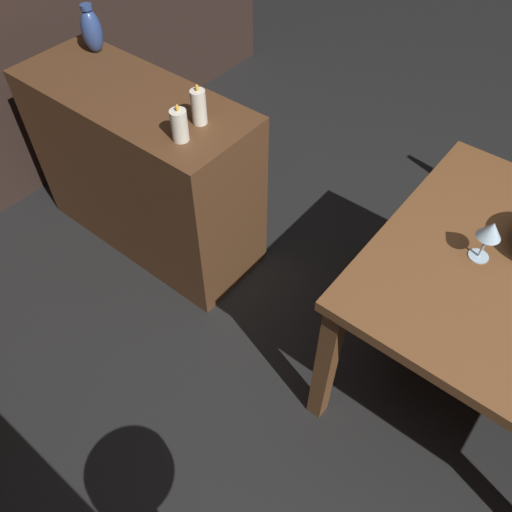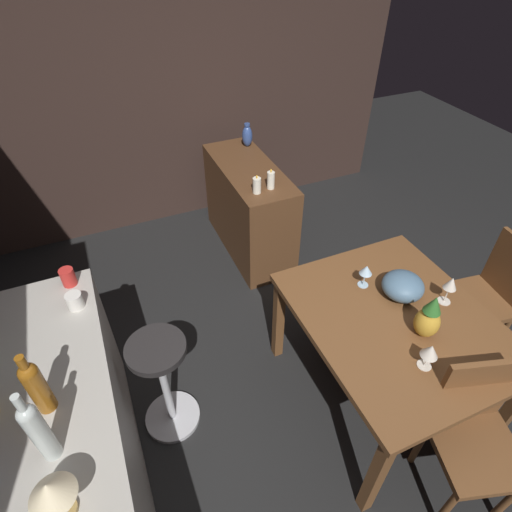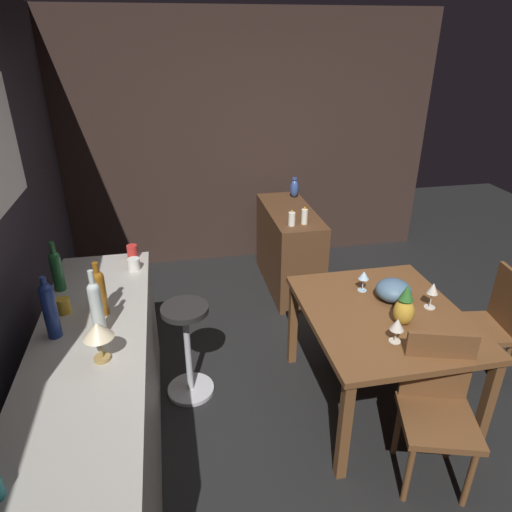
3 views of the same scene
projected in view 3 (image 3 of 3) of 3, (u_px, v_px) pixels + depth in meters
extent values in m
plane|color=black|center=(331.00, 404.00, 3.23)|extent=(9.00, 9.00, 0.00)
cube|color=#33231E|center=(231.00, 144.00, 4.86)|extent=(0.10, 4.40, 2.60)
cube|color=brown|center=(384.00, 315.00, 2.96)|extent=(1.18, 0.99, 0.04)
cube|color=brown|center=(344.00, 431.00, 2.57)|extent=(0.06, 0.06, 0.70)
cube|color=brown|center=(293.00, 324.00, 3.52)|extent=(0.06, 0.06, 0.70)
cube|color=brown|center=(486.00, 408.00, 2.72)|extent=(0.06, 0.06, 0.70)
cube|color=brown|center=(400.00, 311.00, 3.67)|extent=(0.06, 0.06, 0.70)
cube|color=#B2ADA3|center=(101.00, 405.00, 2.61)|extent=(2.10, 0.60, 0.90)
cube|color=#56351E|center=(289.00, 249.00, 4.60)|extent=(1.10, 0.44, 0.82)
cube|color=brown|center=(438.00, 422.00, 2.51)|extent=(0.50, 0.50, 0.04)
cube|color=brown|center=(437.00, 367.00, 2.58)|extent=(0.14, 0.37, 0.46)
cylinder|color=brown|center=(469.00, 478.00, 2.46)|extent=(0.04, 0.04, 0.42)
cylinder|color=brown|center=(408.00, 473.00, 2.48)|extent=(0.04, 0.04, 0.42)
cylinder|color=brown|center=(452.00, 432.00, 2.74)|extent=(0.04, 0.04, 0.42)
cylinder|color=brown|center=(398.00, 428.00, 2.77)|extent=(0.04, 0.04, 0.42)
cube|color=brown|center=(478.00, 329.00, 3.32)|extent=(0.45, 0.45, 0.04)
cube|color=brown|center=(509.00, 302.00, 3.23)|extent=(0.38, 0.08, 0.45)
cylinder|color=brown|center=(460.00, 369.00, 3.26)|extent=(0.04, 0.04, 0.41)
cylinder|color=brown|center=(441.00, 342.00, 3.55)|extent=(0.04, 0.04, 0.41)
cylinder|color=brown|center=(504.00, 367.00, 3.28)|extent=(0.04, 0.04, 0.41)
cylinder|color=brown|center=(481.00, 340.00, 3.57)|extent=(0.04, 0.04, 0.41)
cylinder|color=#262323|center=(185.00, 310.00, 3.05)|extent=(0.32, 0.32, 0.04)
cylinder|color=silver|center=(188.00, 352.00, 3.20)|extent=(0.04, 0.04, 0.68)
cylinder|color=silver|center=(191.00, 389.00, 3.35)|extent=(0.34, 0.34, 0.03)
cylinder|color=silver|center=(429.00, 307.00, 3.00)|extent=(0.07, 0.07, 0.00)
cylinder|color=silver|center=(431.00, 300.00, 2.98)|extent=(0.01, 0.01, 0.10)
cone|color=silver|center=(433.00, 288.00, 2.94)|extent=(0.07, 0.07, 0.07)
cylinder|color=silver|center=(395.00, 341.00, 2.67)|extent=(0.07, 0.07, 0.00)
cylinder|color=silver|center=(396.00, 335.00, 2.65)|extent=(0.01, 0.01, 0.08)
cone|color=silver|center=(397.00, 324.00, 2.62)|extent=(0.08, 0.08, 0.07)
cylinder|color=silver|center=(362.00, 290.00, 3.20)|extent=(0.06, 0.06, 0.00)
cylinder|color=silver|center=(363.00, 284.00, 3.18)|extent=(0.01, 0.01, 0.09)
cone|color=silver|center=(364.00, 275.00, 3.14)|extent=(0.07, 0.07, 0.06)
ellipsoid|color=gold|center=(404.00, 312.00, 2.80)|extent=(0.13, 0.13, 0.17)
cone|color=#2D6B28|center=(407.00, 292.00, 2.74)|extent=(0.09, 0.09, 0.10)
ellipsoid|color=slate|center=(393.00, 290.00, 3.06)|extent=(0.23, 0.23, 0.14)
cylinder|color=#8C5114|center=(100.00, 296.00, 2.59)|extent=(0.07, 0.07, 0.24)
sphere|color=#8C5114|center=(97.00, 277.00, 2.54)|extent=(0.07, 0.07, 0.07)
cylinder|color=#8C5114|center=(96.00, 268.00, 2.51)|extent=(0.03, 0.03, 0.07)
cylinder|color=silver|center=(97.00, 312.00, 2.40)|extent=(0.07, 0.07, 0.28)
sphere|color=silver|center=(93.00, 289.00, 2.34)|extent=(0.07, 0.07, 0.07)
cylinder|color=silver|center=(91.00, 278.00, 2.31)|extent=(0.03, 0.03, 0.08)
cylinder|color=navy|center=(51.00, 313.00, 2.39)|extent=(0.07, 0.07, 0.28)
sphere|color=navy|center=(45.00, 290.00, 2.32)|extent=(0.07, 0.07, 0.07)
cylinder|color=navy|center=(43.00, 282.00, 2.30)|extent=(0.03, 0.03, 0.05)
cylinder|color=#1E592D|center=(58.00, 273.00, 2.84)|extent=(0.07, 0.07, 0.23)
sphere|color=#1E592D|center=(54.00, 257.00, 2.79)|extent=(0.07, 0.07, 0.07)
cylinder|color=#1E592D|center=(52.00, 248.00, 2.77)|extent=(0.03, 0.03, 0.08)
cylinder|color=red|center=(132.00, 252.00, 3.27)|extent=(0.07, 0.07, 0.10)
torus|color=red|center=(133.00, 248.00, 3.31)|extent=(0.05, 0.01, 0.05)
cylinder|color=gold|center=(64.00, 306.00, 2.63)|extent=(0.07, 0.07, 0.09)
torus|color=gold|center=(65.00, 301.00, 2.67)|extent=(0.05, 0.01, 0.05)
cylinder|color=white|center=(134.00, 264.00, 3.12)|extent=(0.08, 0.08, 0.08)
torus|color=white|center=(134.00, 260.00, 3.16)|extent=(0.05, 0.01, 0.05)
cylinder|color=#A58447|center=(102.00, 358.00, 2.26)|extent=(0.08, 0.08, 0.02)
cylinder|color=#A58447|center=(100.00, 347.00, 2.23)|extent=(0.02, 0.02, 0.12)
cone|color=beige|center=(97.00, 330.00, 2.19)|extent=(0.15, 0.15, 0.08)
cylinder|color=white|center=(292.00, 219.00, 4.04)|extent=(0.06, 0.06, 0.12)
ellipsoid|color=yellow|center=(292.00, 211.00, 4.01)|extent=(0.01, 0.01, 0.03)
cylinder|color=white|center=(304.00, 217.00, 4.08)|extent=(0.06, 0.06, 0.13)
ellipsoid|color=yellow|center=(305.00, 208.00, 4.04)|extent=(0.01, 0.01, 0.03)
ellipsoid|color=#334C8C|center=(294.00, 189.00, 4.73)|extent=(0.09, 0.09, 0.19)
cylinder|color=#334C8C|center=(295.00, 179.00, 4.68)|extent=(0.05, 0.05, 0.02)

